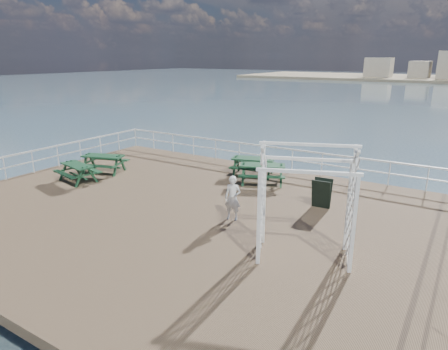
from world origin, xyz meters
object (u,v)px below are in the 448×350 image
picnic_table_c (262,170)px  trellis_arbor (306,208)px  picnic_table_a (77,169)px  picnic_table_d (103,160)px  person (233,198)px  picnic_table_b (253,163)px

picnic_table_c → trellis_arbor: bearing=-78.1°
picnic_table_a → picnic_table_c: (7.07, 4.11, 0.05)m
picnic_table_a → picnic_table_d: (-0.13, 1.61, 0.04)m
picnic_table_d → trellis_arbor: trellis_arbor is taller
picnic_table_d → person: (8.17, -1.65, 0.16)m
picnic_table_d → trellis_arbor: size_ratio=0.72×
picnic_table_d → picnic_table_c: bearing=1.2°
picnic_table_a → person: person is taller
picnic_table_d → person: person is taller
picnic_table_c → picnic_table_d: 7.62m
picnic_table_b → picnic_table_c: picnic_table_c is taller
person → picnic_table_c: bearing=89.8°
picnic_table_a → picnic_table_d: 1.61m
trellis_arbor → picnic_table_a: bearing=152.4°
picnic_table_a → person: bearing=11.7°
picnic_table_a → trellis_arbor: bearing=5.5°
picnic_table_b → trellis_arbor: 7.93m
picnic_table_b → picnic_table_d: bearing=-168.6°
picnic_table_b → trellis_arbor: trellis_arbor is taller
picnic_table_c → person: size_ratio=1.59×
picnic_table_a → person: size_ratio=1.35×
picnic_table_b → picnic_table_d: 7.12m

